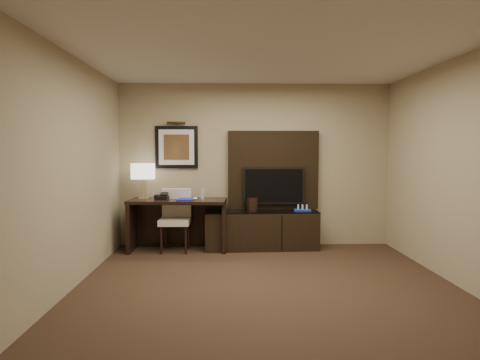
{
  "coord_description": "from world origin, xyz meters",
  "views": [
    {
      "loc": [
        -0.46,
        -4.64,
        1.6
      ],
      "look_at": [
        -0.27,
        1.8,
        1.15
      ],
      "focal_mm": 32.0,
      "sensor_mm": 36.0,
      "label": 1
    }
  ],
  "objects_px": {
    "credenza": "(261,230)",
    "minibar_tray": "(302,208)",
    "water_bottle": "(202,194)",
    "tv": "(274,186)",
    "ice_bucket": "(252,204)",
    "desk_phone": "(162,196)",
    "table_lamp": "(143,179)",
    "desk_chair": "(175,221)",
    "desk": "(178,225)"
  },
  "relations": [
    {
      "from": "credenza",
      "to": "ice_bucket",
      "type": "bearing_deg",
      "value": 172.68
    },
    {
      "from": "tv",
      "to": "minibar_tray",
      "type": "distance_m",
      "value": 0.59
    },
    {
      "from": "tv",
      "to": "water_bottle",
      "type": "bearing_deg",
      "value": -171.33
    },
    {
      "from": "desk",
      "to": "desk_chair",
      "type": "xyz_separation_m",
      "value": [
        -0.04,
        -0.09,
        0.08
      ]
    },
    {
      "from": "table_lamp",
      "to": "ice_bucket",
      "type": "relative_size",
      "value": 3.04
    },
    {
      "from": "desk_chair",
      "to": "ice_bucket",
      "type": "relative_size",
      "value": 4.74
    },
    {
      "from": "desk_phone",
      "to": "minibar_tray",
      "type": "bearing_deg",
      "value": 7.13
    },
    {
      "from": "water_bottle",
      "to": "credenza",
      "type": "bearing_deg",
      "value": 2.22
    },
    {
      "from": "tv",
      "to": "desk_phone",
      "type": "xyz_separation_m",
      "value": [
        -1.8,
        -0.18,
        -0.15
      ]
    },
    {
      "from": "desk_phone",
      "to": "minibar_tray",
      "type": "xyz_separation_m",
      "value": [
        2.26,
        0.01,
        -0.2
      ]
    },
    {
      "from": "tv",
      "to": "table_lamp",
      "type": "bearing_deg",
      "value": -177.67
    },
    {
      "from": "desk_chair",
      "to": "minibar_tray",
      "type": "distance_m",
      "value": 2.05
    },
    {
      "from": "desk_phone",
      "to": "table_lamp",
      "type": "bearing_deg",
      "value": 170.41
    },
    {
      "from": "tv",
      "to": "table_lamp",
      "type": "height_order",
      "value": "table_lamp"
    },
    {
      "from": "ice_bucket",
      "to": "minibar_tray",
      "type": "relative_size",
      "value": 0.77
    },
    {
      "from": "water_bottle",
      "to": "minibar_tray",
      "type": "bearing_deg",
      "value": 0.43
    },
    {
      "from": "credenza",
      "to": "water_bottle",
      "type": "relative_size",
      "value": 10.91
    },
    {
      "from": "desk_chair",
      "to": "credenza",
      "type": "bearing_deg",
      "value": 7.05
    },
    {
      "from": "minibar_tray",
      "to": "desk",
      "type": "bearing_deg",
      "value": -179.22
    },
    {
      "from": "credenza",
      "to": "desk_phone",
      "type": "xyz_separation_m",
      "value": [
        -1.59,
        -0.04,
        0.56
      ]
    },
    {
      "from": "desk",
      "to": "ice_bucket",
      "type": "relative_size",
      "value": 7.4
    },
    {
      "from": "desk_chair",
      "to": "desk_phone",
      "type": "relative_size",
      "value": 4.83
    },
    {
      "from": "ice_bucket",
      "to": "minibar_tray",
      "type": "distance_m",
      "value": 0.81
    },
    {
      "from": "credenza",
      "to": "ice_bucket",
      "type": "height_order",
      "value": "ice_bucket"
    },
    {
      "from": "water_bottle",
      "to": "ice_bucket",
      "type": "relative_size",
      "value": 0.81
    },
    {
      "from": "desk_chair",
      "to": "table_lamp",
      "type": "xyz_separation_m",
      "value": [
        -0.53,
        0.2,
        0.64
      ]
    },
    {
      "from": "table_lamp",
      "to": "desk_chair",
      "type": "bearing_deg",
      "value": -20.24
    },
    {
      "from": "minibar_tray",
      "to": "tv",
      "type": "bearing_deg",
      "value": 160.02
    },
    {
      "from": "desk_chair",
      "to": "desk",
      "type": "bearing_deg",
      "value": 68.72
    },
    {
      "from": "desk_chair",
      "to": "minibar_tray",
      "type": "height_order",
      "value": "desk_chair"
    },
    {
      "from": "desk_chair",
      "to": "water_bottle",
      "type": "bearing_deg",
      "value": 14.91
    },
    {
      "from": "desk",
      "to": "desk_chair",
      "type": "height_order",
      "value": "desk_chair"
    },
    {
      "from": "table_lamp",
      "to": "desk",
      "type": "bearing_deg",
      "value": -10.6
    },
    {
      "from": "desk",
      "to": "desk_chair",
      "type": "relative_size",
      "value": 1.56
    },
    {
      "from": "credenza",
      "to": "minibar_tray",
      "type": "xyz_separation_m",
      "value": [
        0.66,
        -0.02,
        0.36
      ]
    },
    {
      "from": "desk",
      "to": "credenza",
      "type": "relative_size",
      "value": 0.84
    },
    {
      "from": "credenza",
      "to": "desk_phone",
      "type": "relative_size",
      "value": 8.96
    },
    {
      "from": "table_lamp",
      "to": "minibar_tray",
      "type": "height_order",
      "value": "table_lamp"
    },
    {
      "from": "desk_chair",
      "to": "table_lamp",
      "type": "distance_m",
      "value": 0.85
    },
    {
      "from": "water_bottle",
      "to": "ice_bucket",
      "type": "height_order",
      "value": "water_bottle"
    },
    {
      "from": "desk_phone",
      "to": "water_bottle",
      "type": "height_order",
      "value": "water_bottle"
    },
    {
      "from": "credenza",
      "to": "table_lamp",
      "type": "relative_size",
      "value": 2.9
    },
    {
      "from": "minibar_tray",
      "to": "ice_bucket",
      "type": "bearing_deg",
      "value": 177.28
    },
    {
      "from": "desk",
      "to": "desk_phone",
      "type": "xyz_separation_m",
      "value": [
        -0.25,
        0.01,
        0.46
      ]
    },
    {
      "from": "desk",
      "to": "minibar_tray",
      "type": "relative_size",
      "value": 5.67
    },
    {
      "from": "desk",
      "to": "ice_bucket",
      "type": "height_order",
      "value": "ice_bucket"
    },
    {
      "from": "ice_bucket",
      "to": "tv",
      "type": "bearing_deg",
      "value": 19.39
    },
    {
      "from": "ice_bucket",
      "to": "water_bottle",
      "type": "bearing_deg",
      "value": -176.38
    },
    {
      "from": "ice_bucket",
      "to": "desk_phone",
      "type": "bearing_deg",
      "value": -177.93
    },
    {
      "from": "desk_phone",
      "to": "ice_bucket",
      "type": "xyz_separation_m",
      "value": [
        1.44,
        0.05,
        -0.14
      ]
    }
  ]
}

